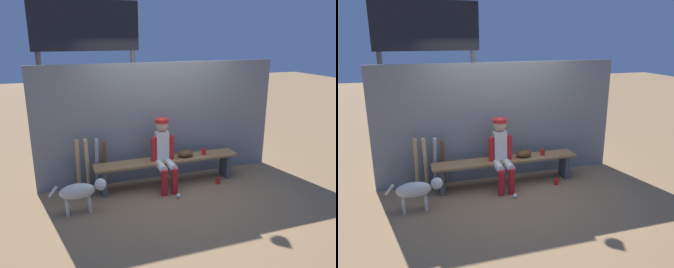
{
  "view_description": "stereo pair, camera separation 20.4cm",
  "coord_description": "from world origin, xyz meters",
  "views": [
    {
      "loc": [
        -1.78,
        -5.13,
        2.54
      ],
      "look_at": [
        0.0,
        0.0,
        0.93
      ],
      "focal_mm": 35.64,
      "sensor_mm": 36.0,
      "label": 1
    },
    {
      "loc": [
        -1.59,
        -5.2,
        2.54
      ],
      "look_at": [
        0.0,
        0.0,
        0.93
      ],
      "focal_mm": 35.64,
      "sensor_mm": 36.0,
      "label": 2
    }
  ],
  "objects": [
    {
      "name": "bat_aluminum_silver",
      "position": [
        -1.19,
        0.26,
        0.46
      ],
      "size": [
        0.09,
        0.21,
        0.91
      ],
      "primitive_type": "cylinder",
      "rotation": [
        0.16,
        0.0,
        0.12
      ],
      "color": "#B7B7BC",
      "rests_on": "ground_plane"
    },
    {
      "name": "dog",
      "position": [
        -1.53,
        -0.49,
        0.34
      ],
      "size": [
        0.84,
        0.2,
        0.49
      ],
      "color": "beige",
      "rests_on": "ground_plane"
    },
    {
      "name": "player_seated",
      "position": [
        -0.11,
        -0.11,
        0.66
      ],
      "size": [
        0.41,
        0.55,
        1.21
      ],
      "color": "silver",
      "rests_on": "ground_plane"
    },
    {
      "name": "dugout_bench",
      "position": [
        0.0,
        0.0,
        0.37
      ],
      "size": [
        2.56,
        0.36,
        0.48
      ],
      "color": "olive",
      "rests_on": "ground_plane"
    },
    {
      "name": "bat_wood_natural",
      "position": [
        -1.36,
        0.21,
        0.47
      ],
      "size": [
        0.09,
        0.23,
        0.94
      ],
      "primitive_type": "cylinder",
      "rotation": [
        0.17,
        0.0,
        -0.13
      ],
      "color": "tan",
      "rests_on": "ground_plane"
    },
    {
      "name": "ground_plane",
      "position": [
        0.0,
        0.0,
        0.0
      ],
      "size": [
        30.0,
        30.0,
        0.0
      ],
      "primitive_type": "plane",
      "color": "olive"
    },
    {
      "name": "cup_on_ground",
      "position": [
        0.85,
        -0.27,
        0.06
      ],
      "size": [
        0.08,
        0.08,
        0.11
      ],
      "primitive_type": "cylinder",
      "color": "red",
      "rests_on": "ground_plane"
    },
    {
      "name": "cup_on_bench",
      "position": [
        0.68,
        -0.01,
        0.53
      ],
      "size": [
        0.08,
        0.08,
        0.11
      ],
      "primitive_type": "cylinder",
      "color": "red",
      "rests_on": "dugout_bench"
    },
    {
      "name": "chainlink_fence",
      "position": [
        0.0,
        0.37,
        1.05
      ],
      "size": [
        4.39,
        0.03,
        2.11
      ],
      "primitive_type": "cube",
      "color": "slate",
      "rests_on": "ground_plane"
    },
    {
      "name": "baseball_glove",
      "position": [
        0.33,
        0.0,
        0.54
      ],
      "size": [
        0.28,
        0.2,
        0.12
      ],
      "primitive_type": "ellipsoid",
      "color": "#593819",
      "rests_on": "dugout_bench"
    },
    {
      "name": "bat_wood_dark",
      "position": [
        -1.06,
        0.24,
        0.43
      ],
      "size": [
        0.09,
        0.27,
        0.87
      ],
      "primitive_type": "cylinder",
      "rotation": [
        0.23,
        0.0,
        -0.09
      ],
      "color": "brown",
      "rests_on": "ground_plane"
    },
    {
      "name": "scoreboard",
      "position": [
        -1.05,
        1.45,
        2.39
      ],
      "size": [
        2.26,
        0.27,
        3.41
      ],
      "color": "#3F3F42",
      "rests_on": "ground_plane"
    },
    {
      "name": "baseball",
      "position": [
        -0.01,
        -0.55,
        0.04
      ],
      "size": [
        0.07,
        0.07,
        0.07
      ],
      "primitive_type": "sphere",
      "color": "white",
      "rests_on": "ground_plane"
    },
    {
      "name": "bat_wood_tan",
      "position": [
        -1.5,
        0.21,
        0.47
      ],
      "size": [
        0.07,
        0.18,
        0.94
      ],
      "primitive_type": "cylinder",
      "rotation": [
        0.12,
        0.0,
        0.05
      ],
      "color": "tan",
      "rests_on": "ground_plane"
    }
  ]
}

